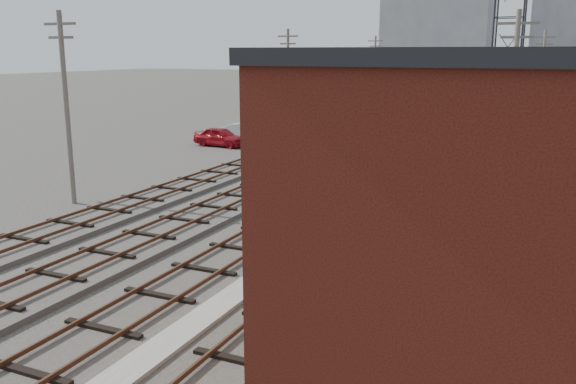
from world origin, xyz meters
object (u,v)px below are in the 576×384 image
Objects in this scene: car_red at (221,137)px; site_trailer at (362,116)px; car_silver at (244,131)px; signal_mast at (336,240)px; switch_stand at (345,145)px; car_grey at (318,121)px.

site_trailer is at bearing -17.75° from car_red.
car_red is at bearing -169.61° from car_silver.
signal_mast reaches higher than switch_stand.
switch_stand is at bearing 108.73° from signal_mast.
signal_mast is at bearing -143.08° from car_silver.
car_grey is at bearing 137.03° from switch_stand.
car_grey is at bearing -163.71° from site_trailer.
site_trailer is 1.19× the size of car_grey.
switch_stand is at bearing -86.59° from site_trailer.
site_trailer is 1.53× the size of car_silver.
signal_mast is at bearing -138.64° from car_red.
site_trailer is 4.23m from car_grey.
signal_mast is 0.84× the size of car_grey.
signal_mast reaches higher than car_grey.
signal_mast is 42.96m from car_grey.
car_red is (-19.06, 26.25, -1.69)m from signal_mast.
switch_stand is 9.87m from car_red.
switch_stand is at bearing -78.81° from car_red.
signal_mast reaches higher than site_trailer.
car_silver is at bearing 122.35° from signal_mast.
car_red is at bearing -156.75° from switch_stand.
site_trailer reaches higher than switch_stand.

